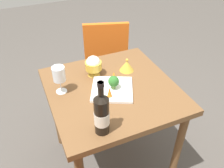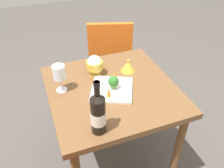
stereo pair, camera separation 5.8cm
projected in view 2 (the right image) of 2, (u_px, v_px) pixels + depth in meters
name	position (u px, v px, depth m)	size (l,w,h in m)	color
ground_plane	(112.00, 159.00, 1.97)	(8.00, 8.00, 0.00)	#4C4742
dining_table	(112.00, 100.00, 1.58)	(0.79, 0.79, 0.74)	brown
chair_by_wall	(110.00, 52.00, 2.30)	(0.50, 0.50, 0.85)	orange
wine_bottle	(98.00, 113.00, 1.16)	(0.08, 0.08, 0.31)	black
wine_glass	(59.00, 73.00, 1.42)	(0.08, 0.08, 0.18)	white
rice_bowl	(95.00, 65.00, 1.59)	(0.11, 0.11, 0.14)	gold
rice_bowl_lid	(128.00, 66.00, 1.65)	(0.10, 0.10, 0.09)	gold
serving_plate	(112.00, 89.00, 1.49)	(0.33, 0.33, 0.02)	white
broccoli_floret	(113.00, 82.00, 1.46)	(0.07, 0.07, 0.09)	#729E4C
carrot_garnish_left	(114.00, 77.00, 1.53)	(0.04, 0.04, 0.07)	orange
carrot_garnish_right	(109.00, 92.00, 1.41)	(0.03, 0.03, 0.06)	orange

